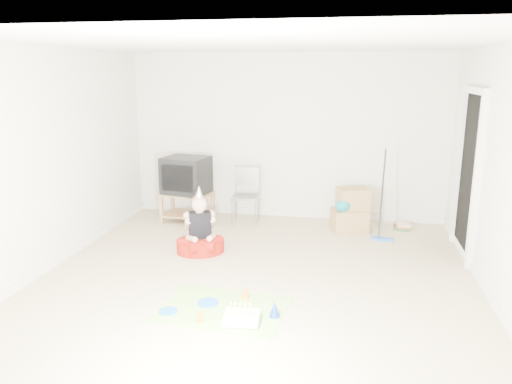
% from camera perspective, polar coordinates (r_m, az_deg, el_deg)
% --- Properties ---
extents(ground, '(5.00, 5.00, 0.00)m').
position_cam_1_polar(ground, '(5.90, 0.24, -9.49)').
color(ground, '#C0AF8A').
rests_on(ground, ground).
extents(doorway_recess, '(0.02, 0.90, 2.05)m').
position_cam_1_polar(doorway_recess, '(6.82, 23.17, 1.63)').
color(doorway_recess, black).
rests_on(doorway_recess, ground).
extents(tv_stand, '(0.79, 0.53, 0.47)m').
position_cam_1_polar(tv_stand, '(7.89, -7.87, -1.44)').
color(tv_stand, olive).
rests_on(tv_stand, ground).
extents(crt_tv, '(0.75, 0.66, 0.56)m').
position_cam_1_polar(crt_tv, '(7.78, -7.98, 1.93)').
color(crt_tv, black).
rests_on(crt_tv, tv_stand).
extents(folding_chair, '(0.42, 0.40, 0.89)m').
position_cam_1_polar(folding_chair, '(7.69, -1.21, -0.52)').
color(folding_chair, gray).
rests_on(folding_chair, ground).
extents(cardboard_boxes, '(0.60, 0.53, 0.64)m').
position_cam_1_polar(cardboard_boxes, '(7.49, 10.74, -2.12)').
color(cardboard_boxes, '#A3804F').
rests_on(cardboard_boxes, ground).
extents(floor_mop, '(0.32, 0.41, 1.24)m').
position_cam_1_polar(floor_mop, '(7.19, 14.35, -3.39)').
color(floor_mop, blue).
rests_on(floor_mop, ground).
extents(book_pile, '(0.23, 0.28, 0.09)m').
position_cam_1_polar(book_pile, '(7.85, 16.32, -3.73)').
color(book_pile, '#246C3F').
rests_on(book_pile, ground).
extents(seated_woman, '(0.81, 0.81, 0.89)m').
position_cam_1_polar(seated_woman, '(6.59, -6.38, -5.22)').
color(seated_woman, '#9E170E').
rests_on(seated_woman, ground).
extents(party_mat, '(1.32, 1.01, 0.01)m').
position_cam_1_polar(party_mat, '(5.13, -3.82, -13.19)').
color(party_mat, '#F433A4').
rests_on(party_mat, ground).
extents(birthday_cake, '(0.35, 0.29, 0.15)m').
position_cam_1_polar(birthday_cake, '(4.86, -1.63, -14.24)').
color(birthday_cake, white).
rests_on(birthday_cake, party_mat).
extents(blue_plate_near, '(0.22, 0.22, 0.01)m').
position_cam_1_polar(blue_plate_near, '(5.25, -5.50, -12.48)').
color(blue_plate_near, blue).
rests_on(blue_plate_near, party_mat).
extents(blue_plate_far, '(0.24, 0.24, 0.01)m').
position_cam_1_polar(blue_plate_far, '(5.14, -10.00, -13.27)').
color(blue_plate_far, blue).
rests_on(blue_plate_far, party_mat).
extents(orange_cup_near, '(0.07, 0.07, 0.08)m').
position_cam_1_polar(orange_cup_near, '(5.32, -1.24, -11.64)').
color(orange_cup_near, orange).
rests_on(orange_cup_near, party_mat).
extents(orange_cup_far, '(0.08, 0.08, 0.07)m').
position_cam_1_polar(orange_cup_far, '(4.90, -6.43, -14.13)').
color(orange_cup_far, orange).
rests_on(orange_cup_far, party_mat).
extents(blue_party_hat, '(0.13, 0.13, 0.16)m').
position_cam_1_polar(blue_party_hat, '(4.95, 2.14, -13.21)').
color(blue_party_hat, blue).
rests_on(blue_party_hat, party_mat).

